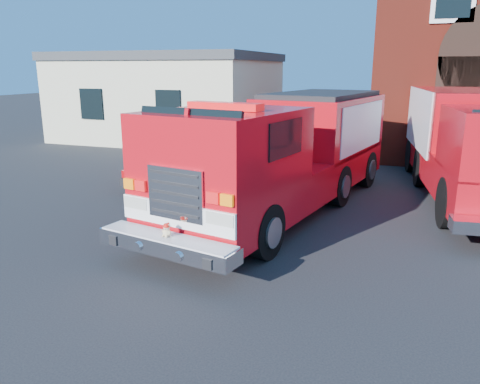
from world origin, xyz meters
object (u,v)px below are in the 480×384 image
(side_building, at_px, (171,96))
(fire_engine, at_px, (287,152))
(secondary_truck, at_px, (475,141))
(pickup_truck, at_px, (180,153))

(side_building, height_order, fire_engine, side_building)
(side_building, distance_m, secondary_truck, 15.81)
(side_building, xyz_separation_m, fire_engine, (9.05, -10.80, -0.67))
(fire_engine, xyz_separation_m, secondary_truck, (4.71, 3.03, 0.09))
(side_building, bearing_deg, fire_engine, -50.04)
(fire_engine, height_order, secondary_truck, secondary_truck)
(fire_engine, height_order, pickup_truck, fire_engine)
(secondary_truck, bearing_deg, fire_engine, -147.28)
(pickup_truck, xyz_separation_m, secondary_truck, (9.01, 0.63, 0.78))
(secondary_truck, bearing_deg, side_building, 150.54)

